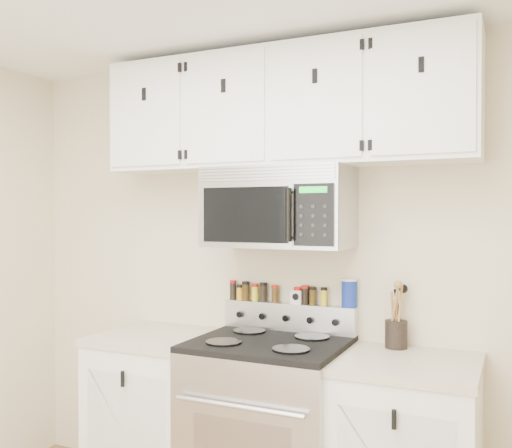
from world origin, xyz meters
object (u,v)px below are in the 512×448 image
Objects in this scene: microwave at (279,207)px; range at (269,431)px; salt_canister at (349,293)px; utensil_crock at (396,332)px.

range is at bearing -90.23° from microwave.
range is 7.26× the size of salt_canister.
utensil_crock is at bearing 21.29° from range.
microwave is at bearing -155.39° from salt_canister.
salt_canister reaches higher than range.
salt_canister reaches higher than utensil_crock.
salt_canister is at bearing 39.70° from range.
utensil_crock is at bearing -11.07° from salt_canister.
range is 0.82m from utensil_crock.
utensil_crock is at bearing 10.04° from microwave.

